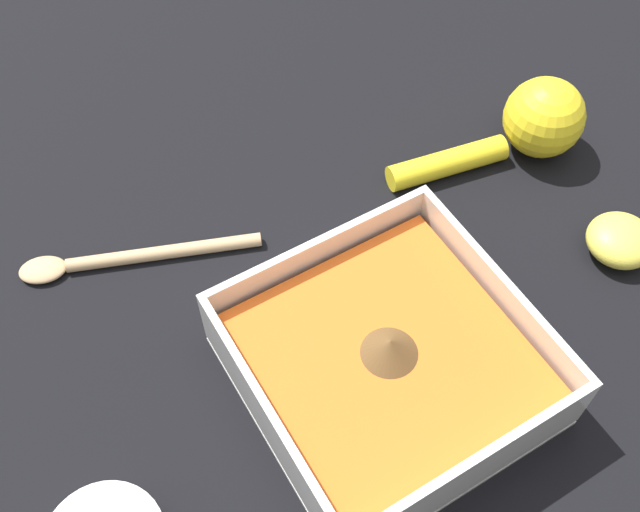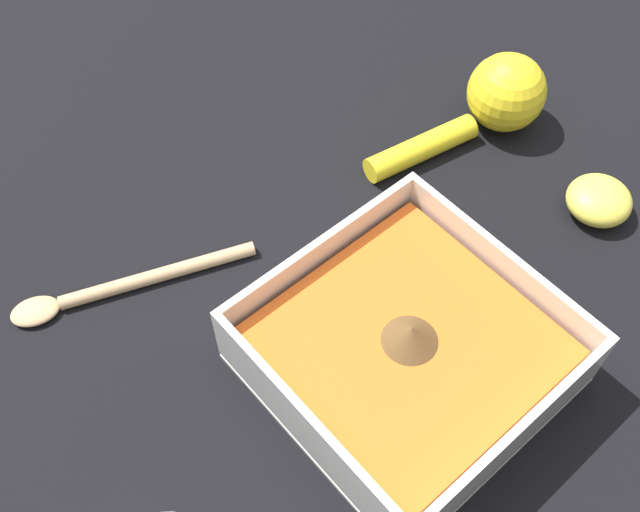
% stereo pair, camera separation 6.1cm
% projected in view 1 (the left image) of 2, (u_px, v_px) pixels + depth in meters
% --- Properties ---
extents(ground_plane, '(4.00, 4.00, 0.00)m').
position_uv_depth(ground_plane, '(349.00, 388.00, 0.58)').
color(ground_plane, black).
extents(square_dish, '(0.21, 0.21, 0.07)m').
position_uv_depth(square_dish, '(387.00, 366.00, 0.56)').
color(square_dish, silver).
rests_on(square_dish, ground_plane).
extents(lemon_squeezer, '(0.19, 0.08, 0.08)m').
position_uv_depth(lemon_squeezer, '(530.00, 124.00, 0.69)').
color(lemon_squeezer, yellow).
rests_on(lemon_squeezer, ground_plane).
extents(lemon_half, '(0.06, 0.06, 0.03)m').
position_uv_depth(lemon_half, '(620.00, 240.00, 0.64)').
color(lemon_half, '#EFDB4C').
rests_on(lemon_half, ground_plane).
extents(wooden_spoon, '(0.20, 0.09, 0.01)m').
position_uv_depth(wooden_spoon, '(126.00, 258.00, 0.64)').
color(wooden_spoon, tan).
rests_on(wooden_spoon, ground_plane).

